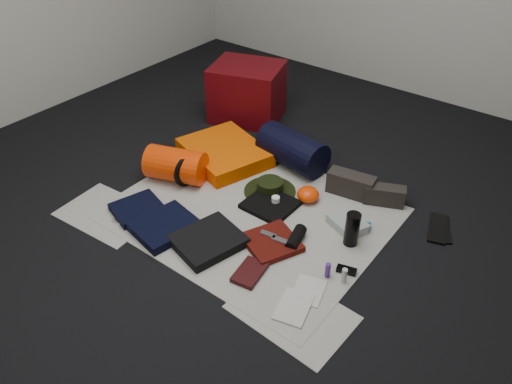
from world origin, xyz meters
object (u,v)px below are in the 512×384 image
Objects in this scene: red_cabinet at (247,92)px; stuff_sack at (176,165)px; water_bottle at (352,229)px; compact_camera at (360,226)px; navy_duffel at (292,150)px; paperback_book at (250,273)px; sleeping_pad at (224,153)px.

red_cabinet is 1.38× the size of stuff_sack.
water_bottle is 2.02× the size of compact_camera.
paperback_book is at bearing -59.12° from navy_duffel.
red_cabinet reaches higher than compact_camera.
navy_duffel reaches higher than stuff_sack.
sleeping_pad is 2.81× the size of water_bottle.
paperback_book is (1.13, -1.41, -0.20)m from red_cabinet.
red_cabinet is 1.68m from water_bottle.
sleeping_pad is at bearing -161.19° from compact_camera.
stuff_sack is 1.27m from compact_camera.
red_cabinet is at bearing 100.37° from stuff_sack.
stuff_sack reaches higher than water_bottle.
water_bottle is at bearing -12.02° from sleeping_pad.
red_cabinet is 2.56× the size of water_bottle.
paperback_book is at bearing -23.37° from stuff_sack.
compact_camera is 0.51× the size of paperback_book.
compact_camera is (0.71, -0.33, -0.11)m from navy_duffel.
sleeping_pad is 1.18m from water_bottle.
paperback_book is (0.94, -0.41, -0.10)m from stuff_sack.
compact_camera is at bearing 58.30° from paperback_book.
water_bottle is at bearing -60.06° from compact_camera.
navy_duffel is 4.67× the size of compact_camera.
stuff_sack is at bearing -121.52° from navy_duffel.
water_bottle is 0.64m from paperback_book.
water_bottle is 1.04× the size of paperback_book.
navy_duffel is (0.70, -0.39, -0.09)m from red_cabinet.
red_cabinet is 0.91× the size of sleeping_pad.
water_bottle is at bearing -49.67° from red_cabinet.
paperback_book is at bearing -43.09° from sleeping_pad.
red_cabinet is 2.66× the size of paperback_book.
sleeping_pad is 0.40m from stuff_sack.
sleeping_pad is at bearing 167.98° from water_bottle.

